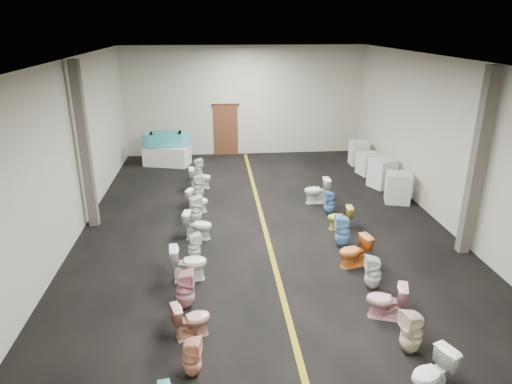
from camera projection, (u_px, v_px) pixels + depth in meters
floor at (266, 233)px, 12.37m from camera, size 16.00×16.00×0.00m
ceiling at (267, 61)px, 10.79m from camera, size 16.00×16.00×0.00m
wall_back at (245, 101)px, 19.04m from camera, size 10.00×0.00×10.00m
wall_left at (64, 158)px, 11.14m from camera, size 0.00×16.00×16.00m
wall_right at (455, 148)px, 12.02m from camera, size 0.00×16.00×16.00m
aisle_stripe at (266, 233)px, 12.37m from camera, size 0.12×15.60×0.01m
back_door at (226, 130)px, 19.33m from camera, size 1.00×0.10×2.10m
door_frame at (225, 105)px, 18.97m from camera, size 1.15×0.08×0.10m
column_left at (85, 147)px, 12.09m from camera, size 0.25×0.25×4.50m
column_right at (477, 165)px, 10.60m from camera, size 0.25×0.25×4.50m
display_table at (167, 155)px, 18.10m from camera, size 1.90×1.29×0.77m
bathtub at (166, 139)px, 17.86m from camera, size 1.86×0.70×0.55m
appliance_crate_a at (398, 188)px, 14.34m from camera, size 0.91×0.91×0.94m
appliance_crate_b at (382, 173)px, 15.65m from camera, size 0.96×0.96×1.00m
appliance_crate_c at (369, 164)px, 17.00m from camera, size 0.85×0.85×0.80m
appliance_crate_d at (359, 153)px, 18.14m from camera, size 0.68×0.68×0.95m
toilet_left_1 at (192, 357)px, 7.27m from camera, size 0.37×0.36×0.70m
toilet_left_2 at (191, 319)px, 8.19m from camera, size 0.78×0.59×0.71m
toilet_left_3 at (185, 289)px, 8.98m from camera, size 0.39×0.38×0.83m
toilet_left_4 at (189, 263)px, 10.00m from camera, size 0.84×0.53×0.81m
toilet_left_5 at (194, 247)px, 10.86m from camera, size 0.39×0.39×0.68m
toilet_left_6 at (198, 225)px, 11.91m from camera, size 0.79×0.53×0.75m
toilet_left_7 at (195, 210)px, 12.75m from camera, size 0.49×0.48×0.85m
toilet_left_8 at (198, 201)px, 13.68m from camera, size 0.75×0.59×0.67m
toilet_left_9 at (198, 187)px, 14.57m from camera, size 0.43×0.42×0.83m
toilet_left_10 at (200, 178)px, 15.54m from camera, size 0.77×0.49×0.75m
toilet_left_11 at (198, 169)px, 16.50m from camera, size 0.45×0.44×0.75m
toilet_right_1 at (432, 374)px, 6.89m from camera, size 0.84×0.67×0.75m
toilet_right_2 at (411, 332)px, 7.76m from camera, size 0.45×0.44×0.83m
toilet_right_3 at (386, 301)px, 8.69m from camera, size 0.84×0.64×0.75m
toilet_right_4 at (373, 273)px, 9.66m from camera, size 0.39×0.38×0.77m
toilet_right_5 at (354, 251)px, 10.55m from camera, size 0.82×0.58×0.76m
toilet_right_6 at (343, 231)px, 11.47m from camera, size 0.43×0.43×0.85m
toilet_right_7 at (340, 218)px, 12.47m from camera, size 0.69×0.43×0.68m
toilet_right_8 at (329, 203)px, 13.45m from camera, size 0.38×0.38×0.72m
toilet_right_9 at (317, 191)px, 14.28m from camera, size 0.80×0.46×0.81m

